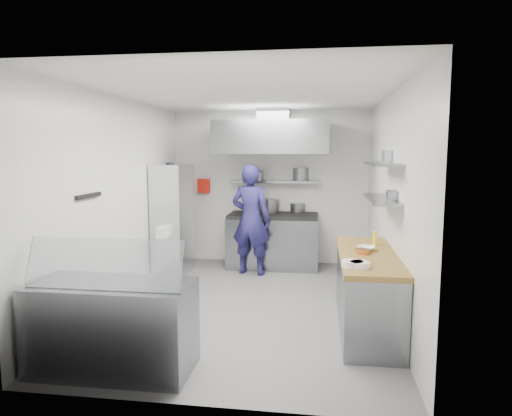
# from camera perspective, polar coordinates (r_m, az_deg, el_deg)

# --- Properties ---
(floor) EXTENTS (5.00, 5.00, 0.00)m
(floor) POSITION_cam_1_polar(r_m,az_deg,el_deg) (6.32, -0.78, -12.00)
(floor) COLOR #525254
(floor) RESTS_ON ground
(ceiling) EXTENTS (5.00, 5.00, 0.00)m
(ceiling) POSITION_cam_1_polar(r_m,az_deg,el_deg) (6.01, -0.82, 14.09)
(ceiling) COLOR silver
(ceiling) RESTS_ON wall_back
(wall_back) EXTENTS (3.60, 2.80, 0.02)m
(wall_back) POSITION_cam_1_polar(r_m,az_deg,el_deg) (8.47, 1.79, 2.59)
(wall_back) COLOR white
(wall_back) RESTS_ON floor
(wall_front) EXTENTS (3.60, 2.80, 0.02)m
(wall_front) POSITION_cam_1_polar(r_m,az_deg,el_deg) (3.58, -6.94, -3.73)
(wall_front) COLOR white
(wall_front) RESTS_ON floor
(wall_left) EXTENTS (2.80, 5.00, 0.02)m
(wall_left) POSITION_cam_1_polar(r_m,az_deg,el_deg) (6.53, -16.61, 0.93)
(wall_left) COLOR white
(wall_left) RESTS_ON floor
(wall_right) EXTENTS (2.80, 5.00, 0.02)m
(wall_right) POSITION_cam_1_polar(r_m,az_deg,el_deg) (6.00, 16.44, 0.42)
(wall_right) COLOR white
(wall_right) RESTS_ON floor
(gas_range) EXTENTS (1.60, 0.80, 0.90)m
(gas_range) POSITION_cam_1_polar(r_m,az_deg,el_deg) (8.20, 2.16, -4.27)
(gas_range) COLOR gray
(gas_range) RESTS_ON floor
(cooktop) EXTENTS (1.57, 0.78, 0.06)m
(cooktop) POSITION_cam_1_polar(r_m,az_deg,el_deg) (8.12, 2.17, -0.95)
(cooktop) COLOR black
(cooktop) RESTS_ON gas_range
(stock_pot_left) EXTENTS (0.31, 0.31, 0.20)m
(stock_pot_left) POSITION_cam_1_polar(r_m,az_deg,el_deg) (8.49, -0.01, 0.30)
(stock_pot_left) COLOR slate
(stock_pot_left) RESTS_ON cooktop
(stock_pot_mid) EXTENTS (0.36, 0.36, 0.24)m
(stock_pot_mid) POSITION_cam_1_polar(r_m,az_deg,el_deg) (8.35, 1.69, 0.31)
(stock_pot_mid) COLOR slate
(stock_pot_mid) RESTS_ON cooktop
(stock_pot_right) EXTENTS (0.28, 0.28, 0.16)m
(stock_pot_right) POSITION_cam_1_polar(r_m,az_deg,el_deg) (8.43, 5.24, 0.08)
(stock_pot_right) COLOR slate
(stock_pot_right) RESTS_ON cooktop
(over_range_shelf) EXTENTS (1.60, 0.30, 0.04)m
(over_range_shelf) POSITION_cam_1_polar(r_m,az_deg,el_deg) (8.30, 2.36, 3.32)
(over_range_shelf) COLOR gray
(over_range_shelf) RESTS_ON wall_back
(shelf_pot_a) EXTENTS (0.24, 0.24, 0.18)m
(shelf_pot_a) POSITION_cam_1_polar(r_m,az_deg,el_deg) (8.36, 0.11, 4.11)
(shelf_pot_a) COLOR slate
(shelf_pot_a) RESTS_ON over_range_shelf
(shelf_pot_b) EXTENTS (0.30, 0.30, 0.22)m
(shelf_pot_b) POSITION_cam_1_polar(r_m,az_deg,el_deg) (8.46, 5.63, 4.25)
(shelf_pot_b) COLOR slate
(shelf_pot_b) RESTS_ON over_range_shelf
(extractor_hood) EXTENTS (1.90, 1.15, 0.55)m
(extractor_hood) POSITION_cam_1_polar(r_m,az_deg,el_deg) (7.87, 2.09, 8.80)
(extractor_hood) COLOR gray
(extractor_hood) RESTS_ON wall_back
(hood_duct) EXTENTS (0.55, 0.55, 0.24)m
(hood_duct) POSITION_cam_1_polar(r_m,az_deg,el_deg) (8.11, 2.27, 11.43)
(hood_duct) COLOR slate
(hood_duct) RESTS_ON extractor_hood
(red_firebox) EXTENTS (0.22, 0.10, 0.26)m
(red_firebox) POSITION_cam_1_polar(r_m,az_deg,el_deg) (8.64, -6.53, 2.77)
(red_firebox) COLOR red
(red_firebox) RESTS_ON wall_back
(chef) EXTENTS (0.76, 0.59, 1.86)m
(chef) POSITION_cam_1_polar(r_m,az_deg,el_deg) (7.65, -0.64, -1.44)
(chef) COLOR #1E1B52
(chef) RESTS_ON floor
(wire_rack) EXTENTS (0.50, 0.90, 1.85)m
(wire_rack) POSITION_cam_1_polar(r_m,az_deg,el_deg) (7.82, -10.30, -1.41)
(wire_rack) COLOR silver
(wire_rack) RESTS_ON floor
(rack_bin_a) EXTENTS (0.15, 0.19, 0.17)m
(rack_bin_a) POSITION_cam_1_polar(r_m,az_deg,el_deg) (7.34, -11.59, -2.99)
(rack_bin_a) COLOR white
(rack_bin_a) RESTS_ON wire_rack
(rack_bin_b) EXTENTS (0.15, 0.20, 0.18)m
(rack_bin_b) POSITION_cam_1_polar(r_m,az_deg,el_deg) (7.66, -10.65, 1.23)
(rack_bin_b) COLOR yellow
(rack_bin_b) RESTS_ON wire_rack
(rack_jar) EXTENTS (0.12, 0.12, 0.18)m
(rack_jar) POSITION_cam_1_polar(r_m,az_deg,el_deg) (7.48, -10.70, 4.93)
(rack_jar) COLOR black
(rack_jar) RESTS_ON wire_rack
(knife_strip) EXTENTS (0.04, 0.55, 0.05)m
(knife_strip) POSITION_cam_1_polar(r_m,az_deg,el_deg) (5.70, -20.19, 1.44)
(knife_strip) COLOR black
(knife_strip) RESTS_ON wall_left
(prep_counter_base) EXTENTS (0.62, 2.00, 0.84)m
(prep_counter_base) POSITION_cam_1_polar(r_m,az_deg,el_deg) (5.58, 13.68, -10.30)
(prep_counter_base) COLOR gray
(prep_counter_base) RESTS_ON floor
(prep_counter_top) EXTENTS (0.65, 2.04, 0.06)m
(prep_counter_top) POSITION_cam_1_polar(r_m,az_deg,el_deg) (5.46, 13.82, -5.79)
(prep_counter_top) COLOR brown
(prep_counter_top) RESTS_ON prep_counter_base
(plate_stack_a) EXTENTS (0.22, 0.22, 0.06)m
(plate_stack_a) POSITION_cam_1_polar(r_m,az_deg,el_deg) (4.78, 11.95, -6.84)
(plate_stack_a) COLOR white
(plate_stack_a) RESTS_ON prep_counter_top
(plate_stack_b) EXTENTS (0.20, 0.20, 0.06)m
(plate_stack_b) POSITION_cam_1_polar(r_m,az_deg,el_deg) (4.76, 12.85, -6.92)
(plate_stack_b) COLOR white
(plate_stack_b) RESTS_ON prep_counter_top
(copper_pan) EXTENTS (0.15, 0.15, 0.06)m
(copper_pan) POSITION_cam_1_polar(r_m,az_deg,el_deg) (5.39, 13.11, -5.29)
(copper_pan) COLOR #D47C3B
(copper_pan) RESTS_ON prep_counter_top
(squeeze_bottle) EXTENTS (0.05, 0.05, 0.18)m
(squeeze_bottle) POSITION_cam_1_polar(r_m,az_deg,el_deg) (5.85, 14.65, -3.75)
(squeeze_bottle) COLOR yellow
(squeeze_bottle) RESTS_ON prep_counter_top
(mixing_bowl) EXTENTS (0.26, 0.26, 0.05)m
(mixing_bowl) POSITION_cam_1_polar(r_m,az_deg,el_deg) (5.57, 13.56, -4.93)
(mixing_bowl) COLOR white
(mixing_bowl) RESTS_ON prep_counter_top
(wall_shelf_lower) EXTENTS (0.30, 1.30, 0.04)m
(wall_shelf_lower) POSITION_cam_1_polar(r_m,az_deg,el_deg) (5.67, 15.32, 1.10)
(wall_shelf_lower) COLOR gray
(wall_shelf_lower) RESTS_ON wall_right
(wall_shelf_upper) EXTENTS (0.30, 1.30, 0.04)m
(wall_shelf_upper) POSITION_cam_1_polar(r_m,az_deg,el_deg) (5.65, 15.46, 5.34)
(wall_shelf_upper) COLOR gray
(wall_shelf_upper) RESTS_ON wall_right
(shelf_pot_c) EXTENTS (0.24, 0.24, 0.10)m
(shelf_pot_c) POSITION_cam_1_polar(r_m,az_deg,el_deg) (5.51, 17.20, 1.59)
(shelf_pot_c) COLOR slate
(shelf_pot_c) RESTS_ON wall_shelf_lower
(shelf_pot_d) EXTENTS (0.28, 0.28, 0.14)m
(shelf_pot_d) POSITION_cam_1_polar(r_m,az_deg,el_deg) (6.02, 16.73, 6.25)
(shelf_pot_d) COLOR slate
(shelf_pot_d) RESTS_ON wall_shelf_upper
(display_case) EXTENTS (1.50, 0.70, 0.85)m
(display_case) POSITION_cam_1_polar(r_m,az_deg,el_deg) (4.65, -17.46, -13.97)
(display_case) COLOR gray
(display_case) RESTS_ON floor
(display_glass) EXTENTS (1.47, 0.19, 0.42)m
(display_glass) POSITION_cam_1_polar(r_m,az_deg,el_deg) (4.35, -18.46, -6.55)
(display_glass) COLOR silver
(display_glass) RESTS_ON display_case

